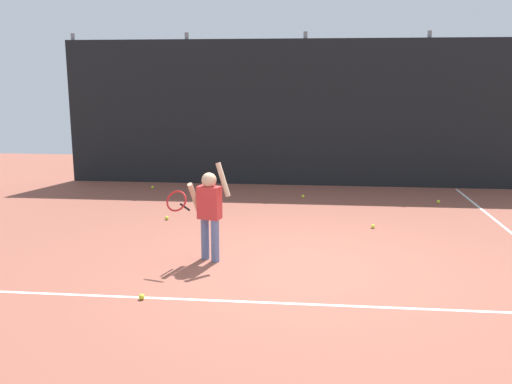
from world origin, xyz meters
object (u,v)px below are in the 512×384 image
Objects in this scene: tennis_player at (208,208)px; tennis_ball_1 at (142,297)px; tennis_ball_3 at (303,196)px; tennis_ball_4 at (438,202)px; tennis_ball_5 at (153,187)px; tennis_ball_0 at (167,218)px; tennis_ball_2 at (373,226)px.

tennis_player is 1.65m from tennis_ball_1.
tennis_ball_1 is at bearing -107.04° from tennis_ball_3.
tennis_player reaches higher than tennis_ball_3.
tennis_ball_3 is 1.00× the size of tennis_ball_4.
tennis_player is 20.46× the size of tennis_ball_5.
tennis_ball_0 is 1.00× the size of tennis_ball_4.
tennis_ball_2 is 1.00× the size of tennis_ball_3.
tennis_ball_1 and tennis_ball_3 have the same top height.
tennis_ball_0 is at bearing -138.91° from tennis_ball_3.
tennis_ball_3 is (2.32, 2.02, 0.00)m from tennis_ball_0.
tennis_player is at bearing -61.27° from tennis_ball_0.
tennis_ball_0 is at bearing 176.93° from tennis_ball_2.
tennis_ball_1 is 1.00× the size of tennis_ball_5.
tennis_ball_3 and tennis_ball_4 have the same top height.
tennis_ball_5 is at bearing 148.10° from tennis_ball_2.
tennis_ball_1 is (-0.50, -1.42, -0.69)m from tennis_player.
tennis_ball_0 and tennis_ball_5 have the same top height.
tennis_player reaches higher than tennis_ball_5.
tennis_ball_2 is 2.47m from tennis_ball_4.
tennis_ball_0 and tennis_ball_1 have the same top height.
tennis_ball_3 is 3.39m from tennis_ball_5.
tennis_ball_4 is (2.66, -0.22, 0.00)m from tennis_ball_3.
tennis_ball_0 is 1.00× the size of tennis_ball_3.
tennis_ball_3 is at bearing 41.09° from tennis_ball_0.
tennis_ball_1 is at bearing -79.68° from tennis_ball_0.
tennis_ball_1 is 5.76m from tennis_ball_3.
tennis_player is at bearing 70.59° from tennis_ball_1.
tennis_ball_4 is at bearing -7.85° from tennis_ball_5.
tennis_ball_2 is 5.34m from tennis_ball_5.
tennis_ball_3 is at bearing 175.30° from tennis_ball_4.
tennis_player is at bearing -65.40° from tennis_ball_5.
tennis_ball_4 is (1.47, 1.99, 0.00)m from tennis_ball_2.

